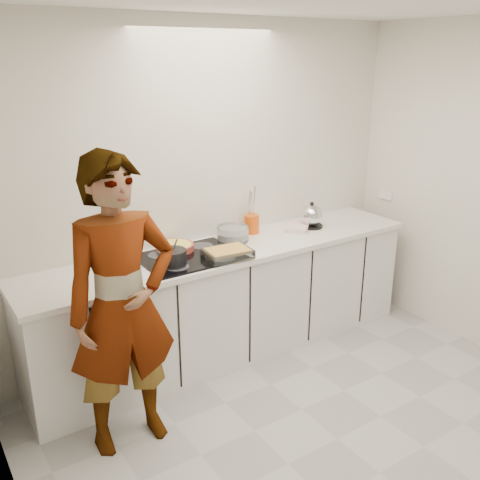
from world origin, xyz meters
TOP-DOWN VIEW (x-y plane):
  - floor at (0.00, 0.00)m, footprint 3.60×3.20m
  - wall_back at (0.00, 1.60)m, footprint 3.60×0.00m
  - wall_left at (-1.80, 0.00)m, footprint 0.00×3.20m
  - base_cabinets at (0.00, 1.28)m, footprint 3.20×0.58m
  - countertop at (0.00, 1.28)m, footprint 3.24×0.64m
  - hob at (-0.35, 1.26)m, footprint 0.72×0.54m
  - tart_dish at (-0.39, 1.43)m, footprint 0.30×0.30m
  - saucepan at (-0.54, 1.17)m, footprint 0.26×0.26m
  - baking_dish at (-0.14, 1.08)m, footprint 0.35×0.27m
  - mixing_bowl at (0.12, 1.40)m, footprint 0.29×0.29m
  - tea_towel at (0.73, 1.34)m, footprint 0.30×0.29m
  - kettle at (0.87, 1.33)m, footprint 0.21×0.21m
  - utensil_crock at (0.35, 1.48)m, footprint 0.14×0.14m
  - cook at (-1.08, 0.75)m, footprint 0.68×0.45m

SIDE VIEW (x-z plane):
  - floor at x=0.00m, z-range 0.00..0.00m
  - base_cabinets at x=0.00m, z-range 0.00..0.87m
  - countertop at x=0.00m, z-range 0.87..0.91m
  - hob at x=-0.35m, z-range 0.91..0.92m
  - cook at x=-1.08m, z-range 0.00..1.84m
  - tea_towel at x=0.73m, z-range 0.91..0.95m
  - tart_dish at x=-0.39m, z-range 0.93..0.97m
  - baking_dish at x=-0.14m, z-range 0.93..0.99m
  - mixing_bowl at x=0.12m, z-range 0.91..1.02m
  - saucepan at x=-0.54m, z-range 0.88..1.08m
  - utensil_crock at x=0.35m, z-range 0.91..1.06m
  - kettle at x=0.87m, z-range 0.89..1.12m
  - wall_back at x=0.00m, z-range 0.00..2.60m
  - wall_left at x=-1.80m, z-range 0.00..2.60m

